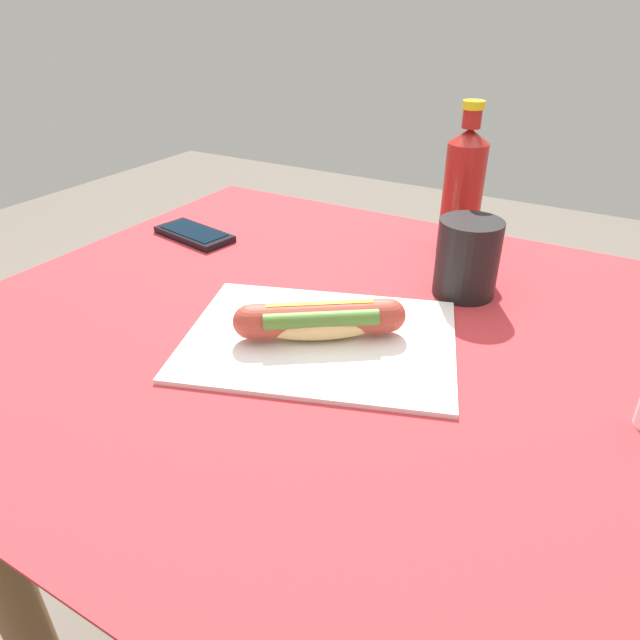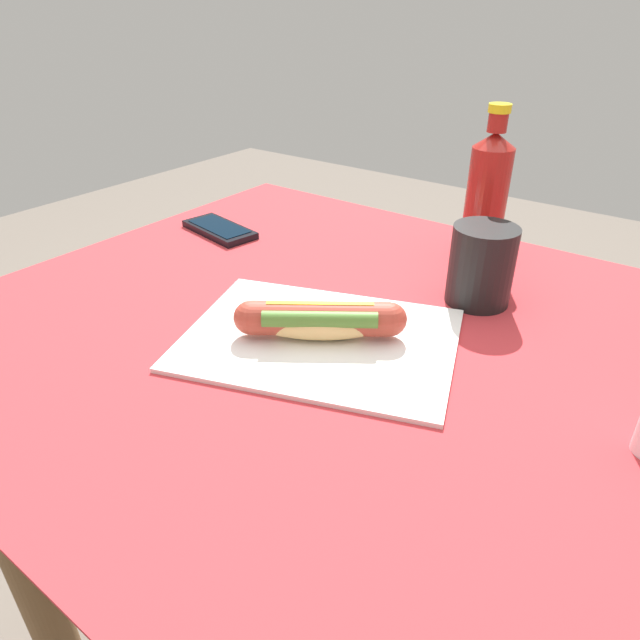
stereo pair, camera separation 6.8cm
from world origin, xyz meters
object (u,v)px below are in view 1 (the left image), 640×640
(hot_dog, at_px, (320,320))
(cell_phone, at_px, (194,234))
(drinking_cup, at_px, (467,258))
(soda_bottle, at_px, (463,191))

(hot_dog, distance_m, cell_phone, 0.41)
(cell_phone, bearing_deg, drinking_cup, -176.77)
(drinking_cup, bearing_deg, hot_dog, 62.48)
(cell_phone, bearing_deg, hot_dog, 152.64)
(hot_dog, height_order, drinking_cup, drinking_cup)
(hot_dog, relative_size, drinking_cup, 1.65)
(hot_dog, distance_m, soda_bottle, 0.37)
(cell_phone, distance_m, drinking_cup, 0.48)
(soda_bottle, distance_m, drinking_cup, 0.16)
(soda_bottle, height_order, drinking_cup, soda_bottle)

